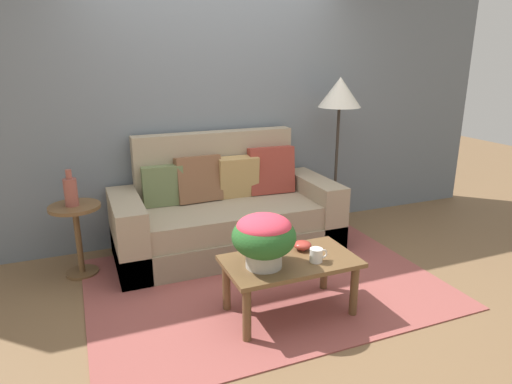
{
  "coord_description": "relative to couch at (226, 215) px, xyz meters",
  "views": [
    {
      "loc": [
        -1.3,
        -2.91,
        1.77
      ],
      "look_at": [
        -0.02,
        0.22,
        0.74
      ],
      "focal_mm": 31.47,
      "sensor_mm": 36.0,
      "label": 1
    }
  ],
  "objects": [
    {
      "name": "potted_plant",
      "position": [
        -0.16,
        -1.27,
        0.3
      ],
      "size": [
        0.43,
        0.43,
        0.36
      ],
      "color": "#B7B2A8",
      "rests_on": "coffee_table"
    },
    {
      "name": "wall_back",
      "position": [
        0.06,
        0.47,
        1.1
      ],
      "size": [
        6.4,
        0.12,
        2.88
      ],
      "primitive_type": "cube",
      "color": "slate",
      "rests_on": "ground"
    },
    {
      "name": "floor_lamp",
      "position": [
        1.21,
        0.04,
        1.0
      ],
      "size": [
        0.42,
        0.42,
        1.58
      ],
      "color": "#2D2823",
      "rests_on": "ground"
    },
    {
      "name": "snack_bowl",
      "position": [
        0.21,
        -1.13,
        0.12
      ],
      "size": [
        0.13,
        0.13,
        0.07
      ],
      "color": "#B2382D",
      "rests_on": "coffee_table"
    },
    {
      "name": "ground_plane",
      "position": [
        0.06,
        -0.87,
        -0.34
      ],
      "size": [
        14.0,
        14.0,
        0.0
      ],
      "primitive_type": "plane",
      "color": "brown"
    },
    {
      "name": "table_vase",
      "position": [
        -1.32,
        -0.05,
        0.4
      ],
      "size": [
        0.1,
        0.1,
        0.3
      ],
      "color": "#934C42",
      "rests_on": "side_table"
    },
    {
      "name": "coffee_table",
      "position": [
        0.05,
        -1.24,
        0.01
      ],
      "size": [
        0.93,
        0.52,
        0.42
      ],
      "color": "brown",
      "rests_on": "ground"
    },
    {
      "name": "couch",
      "position": [
        0.0,
        0.0,
        0.0
      ],
      "size": [
        2.05,
        0.89,
        1.08
      ],
      "color": "gray",
      "rests_on": "ground"
    },
    {
      "name": "side_table",
      "position": [
        -1.3,
        -0.04,
        0.09
      ],
      "size": [
        0.41,
        0.41,
        0.61
      ],
      "color": "brown",
      "rests_on": "ground"
    },
    {
      "name": "area_rug",
      "position": [
        0.06,
        -0.78,
        -0.33
      ],
      "size": [
        2.73,
        1.98,
        0.01
      ],
      "primitive_type": "cube",
      "color": "#994C47",
      "rests_on": "ground"
    },
    {
      "name": "coffee_mug",
      "position": [
        0.21,
        -1.34,
        0.13
      ],
      "size": [
        0.13,
        0.09,
        0.1
      ],
      "color": "white",
      "rests_on": "coffee_table"
    }
  ]
}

